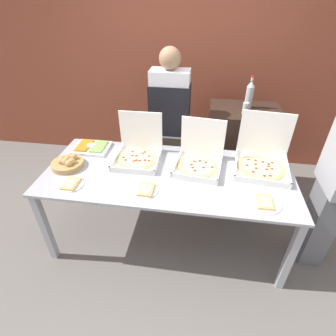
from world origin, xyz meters
The scene contains 15 objects.
ground_plane centered at (0.00, 0.00, 0.00)m, with size 16.00×16.00×0.00m, color slate.
brick_wall_behind centered at (0.00, 1.70, 1.40)m, with size 10.00×0.06×2.80m.
buffet_table centered at (0.00, 0.00, 0.75)m, with size 2.24×0.97×0.83m.
pizza_box_far_right centered at (-0.32, 0.19, 0.91)m, with size 0.42×0.44×0.42m.
pizza_box_near_left centered at (0.27, 0.15, 0.91)m, with size 0.46×0.47×0.41m.
pizza_box_near_right centered at (0.84, 0.22, 0.92)m, with size 0.52×0.53×0.47m.
paper_plate_front_center centered at (-0.79, -0.30, 0.85)m, with size 0.21×0.21×0.03m.
paper_plate_front_left centered at (-0.14, -0.29, 0.85)m, with size 0.20×0.20×0.03m.
paper_plate_front_right centered at (0.80, -0.30, 0.84)m, with size 0.26×0.26×0.03m.
veggie_tray centered at (-0.84, 0.29, 0.86)m, with size 0.35×0.29×0.05m.
bread_basket centered at (-0.94, -0.04, 0.87)m, with size 0.29×0.29×0.10m.
sideboard_podium centered at (0.73, 0.95, 0.55)m, with size 0.79×0.59×1.10m.
soda_bottle centered at (0.75, 1.00, 1.25)m, with size 0.08×0.08×0.35m.
soda_can_silver centered at (0.71, 0.83, 1.16)m, with size 0.07×0.07×0.12m.
person_server_vest centered at (-0.09, 0.73, 1.00)m, with size 0.42×0.24×1.76m.
Camera 1 is at (0.28, -1.90, 2.22)m, focal length 28.00 mm.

